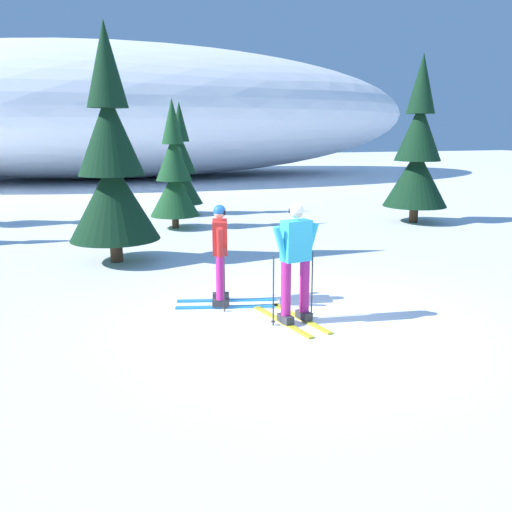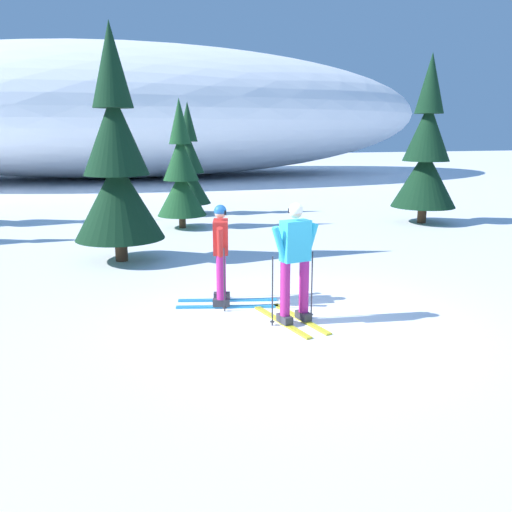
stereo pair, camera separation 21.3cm
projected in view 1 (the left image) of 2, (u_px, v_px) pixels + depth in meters
ground_plane at (306, 321)px, 8.45m from camera, size 120.00×120.00×0.00m
skier_cyan_jacket at (295, 260)px, 8.17m from camera, size 0.80×1.63×1.85m
skier_red_jacket at (221, 253)px, 9.05m from camera, size 1.77×0.91×1.71m
pine_tree_center_left at (111, 165)px, 11.81m from camera, size 1.98×1.98×5.14m
pine_tree_center_right at (174, 175)px, 16.15m from camera, size 1.48×1.48×3.83m
pine_tree_right at (181, 168)px, 18.84m from camera, size 1.49×1.49×3.86m
pine_tree_far_right at (418, 154)px, 17.10m from camera, size 2.01×2.01×5.20m
snow_ridge_background at (119, 112)px, 33.71m from camera, size 38.75×18.22×8.03m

